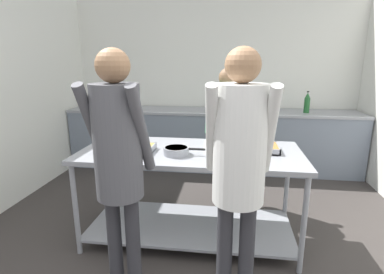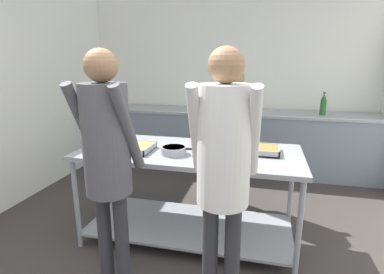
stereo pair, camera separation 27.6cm
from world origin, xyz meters
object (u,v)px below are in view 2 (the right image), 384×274
at_px(serving_tray_vegetables, 127,147).
at_px(guest_serving_right, 224,158).
at_px(plate_stack, 217,146).
at_px(serving_tray_roast, 256,150).
at_px(guest_serving_left, 107,150).
at_px(cook_behind_counter, 233,124).
at_px(sauce_pan, 174,150).
at_px(water_bottle, 323,105).

distance_m(serving_tray_vegetables, guest_serving_right, 1.19).
distance_m(plate_stack, serving_tray_roast, 0.35).
bearing_deg(serving_tray_roast, guest_serving_left, -136.11).
bearing_deg(guest_serving_left, cook_behind_counter, 67.93).
relative_size(serving_tray_vegetables, guest_serving_right, 0.27).
bearing_deg(serving_tray_roast, plate_stack, 175.56).
xyz_separation_m(sauce_pan, guest_serving_left, (-0.25, -0.68, 0.18)).
height_order(plate_stack, serving_tray_roast, plate_stack).
bearing_deg(plate_stack, guest_serving_left, -122.10).
height_order(sauce_pan, water_bottle, water_bottle).
xyz_separation_m(serving_tray_roast, guest_serving_left, (-0.93, -0.90, 0.19)).
distance_m(sauce_pan, water_bottle, 2.58).
height_order(sauce_pan, plate_stack, sauce_pan).
bearing_deg(guest_serving_left, sauce_pan, 69.93).
relative_size(sauce_pan, guest_serving_right, 0.21).
distance_m(guest_serving_right, cook_behind_counter, 1.60).
relative_size(serving_tray_vegetables, sauce_pan, 1.28).
distance_m(serving_tray_roast, guest_serving_left, 1.31).
distance_m(cook_behind_counter, water_bottle, 1.60).
height_order(serving_tray_roast, guest_serving_left, guest_serving_left).
height_order(serving_tray_vegetables, guest_serving_right, guest_serving_right).
height_order(plate_stack, guest_serving_left, guest_serving_left).
relative_size(plate_stack, water_bottle, 0.77).
bearing_deg(water_bottle, guest_serving_right, -110.48).
bearing_deg(serving_tray_roast, guest_serving_right, -101.13).
relative_size(plate_stack, serving_tray_roast, 0.61).
bearing_deg(serving_tray_vegetables, sauce_pan, -1.95).
bearing_deg(sauce_pan, guest_serving_left, -110.07).
height_order(serving_tray_vegetables, plate_stack, plate_stack).
xyz_separation_m(serving_tray_vegetables, cook_behind_counter, (0.86, 0.92, 0.07)).
xyz_separation_m(sauce_pan, plate_stack, (0.33, 0.25, -0.01)).
bearing_deg(water_bottle, serving_tray_roast, -114.56).
height_order(serving_tray_roast, cook_behind_counter, cook_behind_counter).
bearing_deg(cook_behind_counter, sauce_pan, -113.48).
bearing_deg(plate_stack, serving_tray_roast, -4.44).
height_order(guest_serving_right, water_bottle, guest_serving_right).
bearing_deg(serving_tray_vegetables, water_bottle, 46.04).
xyz_separation_m(plate_stack, guest_serving_right, (0.18, -0.90, 0.19)).
bearing_deg(cook_behind_counter, water_bottle, 45.16).
xyz_separation_m(serving_tray_vegetables, guest_serving_right, (0.96, -0.67, 0.19)).
bearing_deg(guest_serving_right, sauce_pan, 128.18).
height_order(guest_serving_left, guest_serving_right, guest_serving_right).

